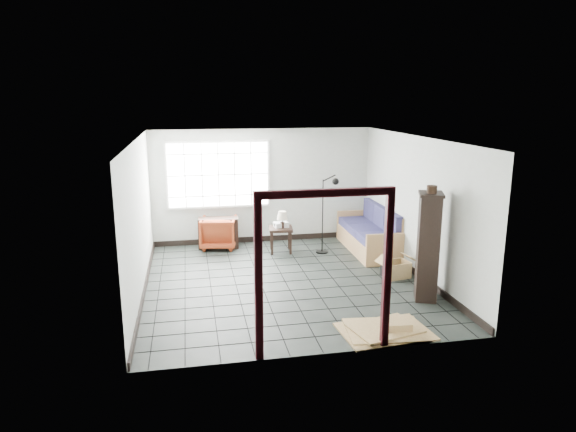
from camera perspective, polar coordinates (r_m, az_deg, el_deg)
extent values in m
plane|color=black|center=(9.46, -0.32, -7.29)|extent=(5.50, 5.50, 0.00)
cube|color=silver|center=(11.75, -2.84, 3.34)|extent=(5.00, 0.02, 2.60)
cube|color=silver|center=(6.50, 4.21, -4.89)|extent=(5.00, 0.02, 2.60)
cube|color=silver|center=(8.98, -16.21, -0.29)|extent=(0.02, 5.50, 2.60)
cube|color=silver|center=(9.85, 14.11, 1.02)|extent=(0.02, 5.50, 2.60)
cube|color=white|center=(8.89, -0.34, 8.61)|extent=(5.00, 5.50, 0.02)
cube|color=black|center=(12.00, -2.76, -2.52)|extent=(4.95, 0.03, 0.12)
cube|color=black|center=(9.33, -15.60, -7.70)|extent=(0.03, 5.45, 0.12)
cube|color=black|center=(10.17, 13.61, -5.83)|extent=(0.03, 5.45, 0.12)
cube|color=silver|center=(11.56, -7.75, 4.58)|extent=(2.32, 0.06, 1.52)
cube|color=white|center=(11.52, -7.74, 4.55)|extent=(2.20, 0.02, 1.40)
cube|color=#350C11|center=(6.47, -3.29, -7.31)|extent=(0.10, 0.08, 2.10)
cube|color=#350C11|center=(6.89, 10.94, -6.24)|extent=(0.10, 0.08, 2.10)
cube|color=#350C11|center=(6.34, 4.22, 2.58)|extent=(1.80, 0.08, 0.10)
cube|color=olive|center=(11.38, 8.90, -2.89)|extent=(0.87, 2.09, 0.37)
cube|color=olive|center=(10.38, 10.82, -3.72)|extent=(0.83, 0.08, 0.66)
cube|color=olive|center=(12.32, 7.33, -0.89)|extent=(0.83, 0.08, 0.66)
cube|color=olive|center=(11.41, 10.74, -0.93)|extent=(0.12, 2.07, 0.73)
cube|color=#1A1F42|center=(10.68, 10.02, -2.50)|extent=(0.76, 0.68, 0.17)
cube|color=#1A1F42|center=(10.72, 11.59, -1.14)|extent=(0.16, 0.67, 0.54)
cube|color=#1A1F42|center=(11.30, 8.85, -1.58)|extent=(0.76, 0.68, 0.17)
cube|color=#1A1F42|center=(11.34, 10.33, -0.29)|extent=(0.16, 0.67, 0.54)
cube|color=#1A1F42|center=(11.93, 7.80, -0.76)|extent=(0.76, 0.68, 0.17)
cube|color=#1A1F42|center=(11.97, 9.21, 0.46)|extent=(0.16, 0.67, 0.54)
imported|color=brown|center=(11.50, -7.70, -1.64)|extent=(0.87, 0.83, 0.77)
cube|color=black|center=(11.06, -0.81, -1.43)|extent=(0.55, 0.55, 0.06)
cube|color=black|center=(10.93, -1.78, -3.07)|extent=(0.05, 0.05, 0.49)
cube|color=black|center=(10.96, 0.29, -3.03)|extent=(0.05, 0.05, 0.49)
cube|color=black|center=(11.31, -1.87, -2.51)|extent=(0.05, 0.05, 0.49)
cube|color=black|center=(11.34, 0.13, -2.47)|extent=(0.05, 0.05, 0.49)
cylinder|color=black|center=(11.02, -0.63, -1.00)|extent=(0.10, 0.10, 0.13)
cylinder|color=black|center=(10.99, -0.63, -0.45)|extent=(0.02, 0.02, 0.09)
cone|color=beige|center=(10.97, -0.63, 0.06)|extent=(0.27, 0.27, 0.18)
cube|color=silver|center=(11.09, -0.77, -0.96)|extent=(0.32, 0.27, 0.10)
cylinder|color=black|center=(11.05, -1.49, -1.02)|extent=(0.03, 0.06, 0.06)
cylinder|color=black|center=(11.17, 3.80, -3.99)|extent=(0.27, 0.27, 0.03)
cylinder|color=black|center=(10.96, 3.86, -0.02)|extent=(0.03, 0.03, 1.58)
cylinder|color=black|center=(10.77, 4.62, 4.24)|extent=(0.27, 0.04, 0.14)
sphere|color=black|center=(10.77, 5.31, 3.83)|extent=(0.15, 0.15, 0.14)
cube|color=black|center=(11.51, -7.73, -1.87)|extent=(0.90, 0.41, 0.68)
cube|color=black|center=(11.51, -7.73, -1.82)|extent=(0.84, 0.36, 0.03)
cube|color=black|center=(8.72, 15.28, -3.40)|extent=(0.47, 0.54, 1.78)
cube|color=black|center=(8.52, 15.64, 2.36)|extent=(0.53, 0.59, 0.04)
cylinder|color=black|center=(8.47, 15.69, 2.87)|extent=(0.19, 0.19, 0.12)
cube|color=olive|center=(9.90, 11.86, -6.58)|extent=(0.50, 0.43, 0.02)
cube|color=black|center=(9.74, 10.80, -5.98)|extent=(0.08, 0.35, 0.30)
cube|color=olive|center=(9.97, 12.98, -5.63)|extent=(0.08, 0.35, 0.30)
cube|color=olive|center=(9.71, 12.47, -6.11)|extent=(0.44, 0.09, 0.30)
cube|color=olive|center=(9.99, 11.35, -5.51)|extent=(0.44, 0.09, 0.30)
cube|color=olive|center=(9.64, 10.54, -4.89)|extent=(0.23, 0.38, 0.12)
cube|color=olive|center=(9.94, 13.33, -4.47)|extent=(0.23, 0.38, 0.12)
cube|color=olive|center=(7.68, 10.71, -12.50)|extent=(1.33, 0.99, 0.03)
cube|color=olive|center=(7.67, 10.72, -12.33)|extent=(1.19, 0.94, 0.03)
cube|color=olive|center=(7.66, 10.73, -12.15)|extent=(1.08, 0.89, 0.03)
cube|color=olive|center=(7.65, 12.01, -11.71)|extent=(0.39, 0.32, 0.11)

